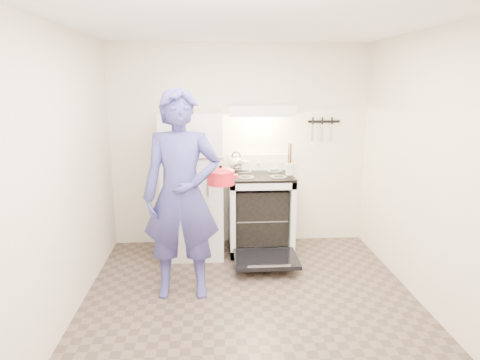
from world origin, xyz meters
name	(u,v)px	position (x,y,z in m)	size (l,w,h in m)	color
floor	(253,312)	(0.00, 0.00, 0.00)	(3.60, 3.60, 0.00)	brown
back_wall	(240,146)	(0.00, 1.80, 1.25)	(3.20, 0.02, 2.50)	beige
refrigerator	(193,184)	(-0.58, 1.45, 0.85)	(0.70, 0.70, 1.70)	silver
stove_body	(260,214)	(0.23, 1.48, 0.46)	(0.76, 0.65, 0.92)	silver
cooktop	(261,176)	(0.23, 1.48, 0.94)	(0.76, 0.65, 0.03)	black
backsplash	(258,162)	(0.23, 1.76, 1.05)	(0.76, 0.07, 0.20)	silver
oven_door	(266,259)	(0.23, 0.88, 0.12)	(0.70, 0.54, 0.04)	black
oven_rack	(260,215)	(0.23, 1.48, 0.44)	(0.60, 0.52, 0.01)	gray
range_hood	(261,110)	(0.23, 1.55, 1.71)	(0.76, 0.50, 0.12)	silver
knife_strip	(324,121)	(1.05, 1.79, 1.55)	(0.40, 0.02, 0.03)	black
pizza_stone	(267,213)	(0.32, 1.50, 0.45)	(0.34, 0.34, 0.02)	#8B6446
tea_kettle	(236,162)	(-0.05, 1.67, 1.07)	(0.21, 0.17, 0.25)	#BBBBC0
utensil_jar	(290,169)	(0.55, 1.33, 1.05)	(0.09, 0.09, 0.13)	silver
person	(182,196)	(-0.64, 0.40, 1.00)	(0.73, 0.48, 1.99)	navy
dutch_oven	(221,178)	(-0.26, 0.67, 1.10)	(0.35, 0.28, 0.23)	red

